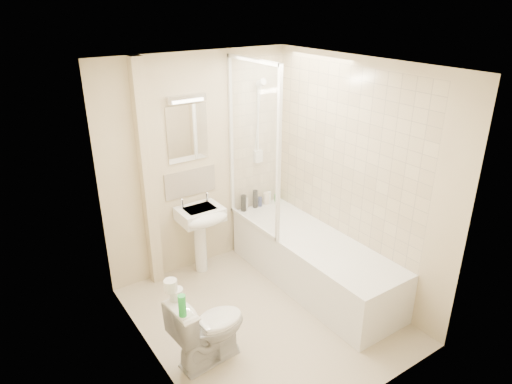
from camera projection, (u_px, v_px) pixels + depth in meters
floor at (265, 316)px, 4.49m from camera, size 2.50×2.50×0.00m
wall_back at (199, 165)px, 4.96m from camera, size 2.20×0.02×2.40m
wall_left at (147, 240)px, 3.44m from camera, size 0.02×2.50×2.40m
wall_right at (355, 179)px, 4.58m from camera, size 0.02×2.50×2.40m
ceiling at (267, 65)px, 3.54m from camera, size 2.20×2.50×0.02m
tile_back at (257, 135)px, 5.25m from camera, size 0.70×0.01×1.75m
tile_right at (344, 154)px, 4.61m from camera, size 0.01×2.10×1.75m
pipe_boxing at (147, 179)px, 4.60m from camera, size 0.12×0.12×2.40m
splashback at (190, 182)px, 4.96m from camera, size 0.60×0.02×0.30m
mirror at (188, 133)px, 4.74m from camera, size 0.46×0.01×0.60m
strip_light at (186, 98)px, 4.57m from camera, size 0.42×0.07×0.07m
bathtub at (313, 260)px, 4.88m from camera, size 0.70×2.10×0.55m
shower_screen at (253, 147)px, 4.72m from camera, size 0.04×0.92×1.80m
shower_fixture at (259, 125)px, 5.17m from camera, size 0.10×0.16×0.99m
pedestal_sink at (202, 222)px, 4.94m from camera, size 0.47×0.45×0.91m
bottle_black_a at (244, 203)px, 5.37m from camera, size 0.07×0.07×0.20m
bottle_white_a at (246, 204)px, 5.40m from camera, size 0.05×0.05×0.16m
bottle_black_b at (255, 199)px, 5.45m from camera, size 0.06×0.06×0.22m
bottle_blue at (260, 202)px, 5.51m from camera, size 0.06×0.06×0.11m
bottle_cream at (266, 198)px, 5.55m from camera, size 0.07×0.07×0.15m
bottle_white_b at (269, 198)px, 5.57m from camera, size 0.05×0.05×0.15m
bottle_green at (277, 198)px, 5.65m from camera, size 0.06×0.06×0.09m
toilet at (209, 328)px, 3.83m from camera, size 0.48×0.71×0.66m
toilet_roll_lower at (176, 294)px, 3.64m from camera, size 0.11×0.11×0.09m
toilet_roll_upper at (171, 285)px, 3.59m from camera, size 0.11×0.11×0.09m
green_bottle at (182, 306)px, 3.43m from camera, size 0.06×0.06×0.18m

